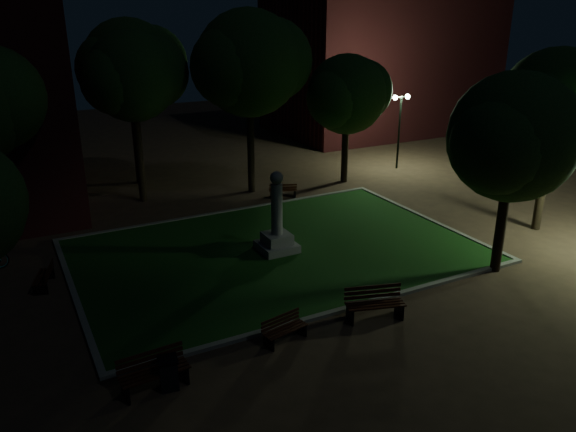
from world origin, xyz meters
name	(u,v)px	position (x,y,z in m)	size (l,w,h in m)	color
ground	(302,272)	(0.00, 0.00, 0.00)	(80.00, 80.00, 0.00)	#4C3626
lawn	(277,251)	(0.00, 2.00, 0.04)	(15.00, 10.00, 0.08)	#184613
lawn_kerb	(277,250)	(0.00, 2.00, 0.06)	(15.40, 10.40, 0.12)	slate
monument	(277,229)	(0.00, 2.00, 0.96)	(1.40, 1.40, 3.20)	gray
building_far	(381,50)	(18.00, 20.00, 6.00)	(16.00, 10.00, 12.00)	#55191A
tree_north_wl	(134,77)	(-2.97, 10.70, 6.04)	(5.11, 4.18, 8.14)	black
tree_north_er	(251,63)	(2.45, 9.57, 6.50)	(6.36, 5.19, 9.10)	black
tree_ne	(348,94)	(7.69, 8.86, 4.76)	(5.13, 4.18, 6.86)	black
tree_east	(557,105)	(11.17, -1.02, 5.33)	(5.63, 4.60, 7.64)	black
tree_se	(516,137)	(6.42, -3.18, 4.93)	(5.41, 4.42, 7.14)	black
tree_far_north	(131,65)	(-2.34, 13.88, 6.26)	(5.80, 4.73, 8.63)	black
lamppost_ne	(400,117)	(11.91, 9.71, 3.06)	(1.18, 0.28, 4.36)	black
bench_near_left	(284,329)	(-2.63, -3.68, 0.35)	(1.43, 0.73, 0.75)	black
bench_near_right	(374,304)	(0.40, -3.85, 0.47)	(1.91, 1.13, 0.99)	black
bench_west_near	(154,372)	(-6.51, -4.07, 0.45)	(1.76, 0.71, 0.95)	black
bench_left_side	(45,277)	(-8.35, 3.08, 0.36)	(0.85, 1.45, 0.75)	black
bench_far_side	(283,191)	(3.30, 7.91, 0.36)	(1.47, 0.96, 0.76)	black
trash_bin	(169,373)	(-6.19, -4.26, 0.43)	(0.57, 0.57, 0.85)	black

